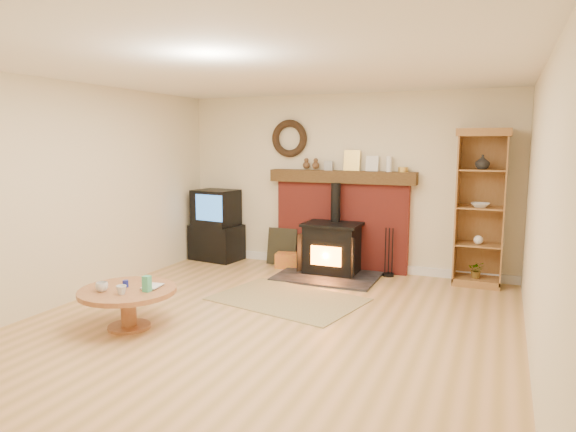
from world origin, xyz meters
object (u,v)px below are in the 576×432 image
at_px(curio_cabinet, 480,208).
at_px(coffee_table, 128,296).
at_px(tv_unit, 216,226).
at_px(wood_stove, 331,250).

relative_size(curio_cabinet, coffee_table, 2.11).
bearing_deg(tv_unit, wood_stove, -5.47).
height_order(tv_unit, curio_cabinet, curio_cabinet).
distance_m(curio_cabinet, coffee_table, 4.55).
bearing_deg(coffee_table, wood_stove, 66.42).
bearing_deg(curio_cabinet, coffee_table, -135.62).
distance_m(wood_stove, curio_cabinet, 2.09).
xyz_separation_m(wood_stove, tv_unit, (-2.02, 0.19, 0.18)).
xyz_separation_m(tv_unit, coffee_table, (0.77, -3.06, -0.20)).
bearing_deg(tv_unit, coffee_table, -75.86).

